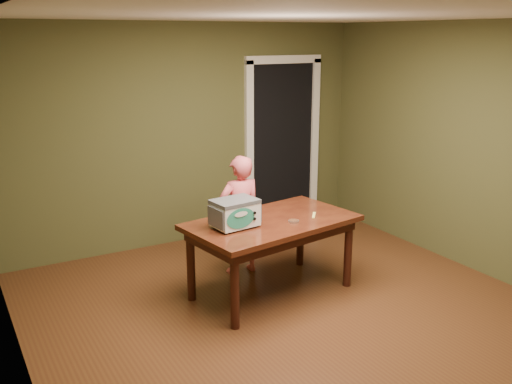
# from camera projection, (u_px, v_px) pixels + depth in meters

# --- Properties ---
(floor) EXTENTS (5.00, 5.00, 0.00)m
(floor) POSITION_uv_depth(u_px,v_px,m) (307.00, 323.00, 5.01)
(floor) COLOR #522E17
(floor) RESTS_ON ground
(room_shell) EXTENTS (4.52, 5.02, 2.61)m
(room_shell) POSITION_uv_depth(u_px,v_px,m) (312.00, 131.00, 4.56)
(room_shell) COLOR #454726
(room_shell) RESTS_ON ground
(doorway) EXTENTS (1.10, 0.66, 2.25)m
(doorway) POSITION_uv_depth(u_px,v_px,m) (270.00, 142.00, 7.68)
(doorway) COLOR black
(doorway) RESTS_ON ground
(dining_table) EXTENTS (1.72, 1.13, 0.75)m
(dining_table) POSITION_uv_depth(u_px,v_px,m) (272.00, 230.00, 5.44)
(dining_table) COLOR #37140C
(dining_table) RESTS_ON floor
(toy_oven) EXTENTS (0.45, 0.33, 0.26)m
(toy_oven) POSITION_uv_depth(u_px,v_px,m) (235.00, 212.00, 5.17)
(toy_oven) COLOR #4C4F54
(toy_oven) RESTS_ON dining_table
(baking_pan) EXTENTS (0.10, 0.10, 0.02)m
(baking_pan) POSITION_uv_depth(u_px,v_px,m) (294.00, 221.00, 5.34)
(baking_pan) COLOR silver
(baking_pan) RESTS_ON dining_table
(spatula) EXTENTS (0.13, 0.16, 0.01)m
(spatula) POSITION_uv_depth(u_px,v_px,m) (314.00, 215.00, 5.54)
(spatula) COLOR #F3E869
(spatula) RESTS_ON dining_table
(child) EXTENTS (0.48, 0.34, 1.27)m
(child) POSITION_uv_depth(u_px,v_px,m) (240.00, 215.00, 5.94)
(child) COLOR #E05C66
(child) RESTS_ON floor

